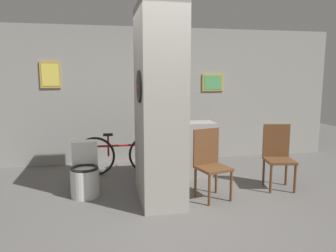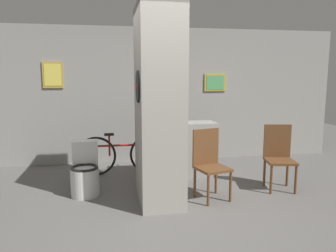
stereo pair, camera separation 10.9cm
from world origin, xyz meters
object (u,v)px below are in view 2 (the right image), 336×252
(toilet, at_px, (85,173))
(bottle_tall, at_px, (185,116))
(bicycle, at_px, (123,154))
(chair_near_pillar, at_px, (210,161))
(chair_by_doorway, at_px, (279,155))

(toilet, height_order, bottle_tall, bottle_tall)
(toilet, distance_m, bicycle, 1.04)
(toilet, distance_m, bottle_tall, 1.82)
(chair_near_pillar, distance_m, bottle_tall, 1.12)
(chair_by_doorway, height_order, bottle_tall, bottle_tall)
(bicycle, xyz_separation_m, bottle_tall, (1.01, -0.32, 0.68))
(bicycle, bearing_deg, chair_near_pillar, -49.30)
(toilet, xyz_separation_m, chair_near_pillar, (1.71, -0.45, 0.21))
(chair_near_pillar, xyz_separation_m, bottle_tall, (-0.12, 0.99, 0.52))
(chair_by_doorway, distance_m, bicycle, 2.54)
(bicycle, height_order, bottle_tall, bottle_tall)
(chair_by_doorway, relative_size, bottle_tall, 2.83)
(toilet, height_order, bicycle, toilet)
(bicycle, bearing_deg, toilet, -123.44)
(toilet, xyz_separation_m, bicycle, (0.57, 0.87, 0.04))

